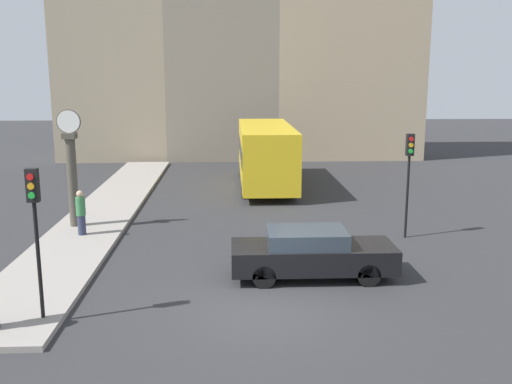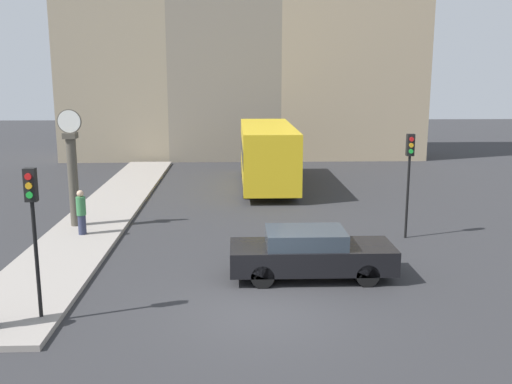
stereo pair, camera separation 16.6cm
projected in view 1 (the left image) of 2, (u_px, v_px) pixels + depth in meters
The scene contains 9 objects.
ground_plane at pixel (263, 310), 14.12m from camera, with size 120.00×120.00×0.00m, color #2D2D30.
sidewalk_corner at pixel (107, 209), 24.43m from camera, with size 2.67×25.65×0.15m, color gray.
building_row at pixel (246, 25), 38.49m from camera, with size 24.49×5.00×18.77m.
sedan_car at pixel (311, 253), 16.27m from camera, with size 4.65×1.75×1.42m.
bus_distant at pixel (266, 152), 29.33m from camera, with size 2.62×9.17×3.15m.
traffic_light_near at pixel (35, 212), 12.84m from camera, with size 0.26×0.24×3.53m.
traffic_light_far at pixel (409, 164), 19.87m from camera, with size 0.26×0.24×3.71m.
street_clock at pixel (72, 171), 21.00m from camera, with size 0.88×0.47×4.34m.
pedestrian_green_hoodie at pixel (81, 212), 20.07m from camera, with size 0.33×0.33×1.59m.
Camera 1 is at (-0.77, -13.21, 5.74)m, focal length 40.00 mm.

